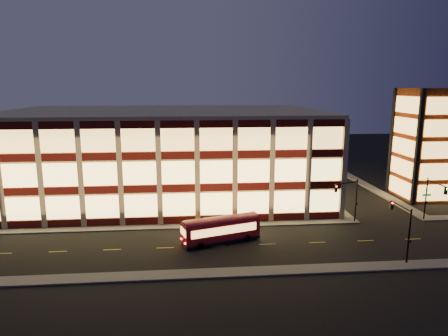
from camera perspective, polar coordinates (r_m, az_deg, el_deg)
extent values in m
plane|color=black|center=(52.92, -5.87, -8.68)|extent=(200.00, 200.00, 0.00)
cube|color=#514F4C|center=(53.97, -9.08, -8.27)|extent=(54.00, 2.00, 0.15)
cube|color=#514F4C|center=(72.54, 12.79, -3.23)|extent=(2.00, 30.00, 0.15)
cube|color=#514F4C|center=(76.61, 20.66, -2.91)|extent=(2.00, 30.00, 0.15)
cube|color=#514F4C|center=(40.94, -6.07, -14.89)|extent=(100.00, 2.00, 0.15)
cube|color=tan|center=(67.71, -8.38, 1.89)|extent=(50.00, 30.00, 14.00)
cube|color=tan|center=(66.88, -8.56, 8.02)|extent=(50.40, 30.40, 0.50)
cube|color=#470C0A|center=(54.60, -9.04, -7.39)|extent=(50.10, 0.25, 1.00)
cube|color=#FFD76B|center=(53.98, -9.10, -5.27)|extent=(49.00, 0.20, 3.00)
cube|color=#470C0A|center=(72.13, 12.15, -2.81)|extent=(0.25, 30.10, 1.00)
cube|color=#FFD76B|center=(71.64, 12.20, -1.18)|extent=(0.20, 29.00, 3.00)
cube|color=#470C0A|center=(53.34, -9.19, -2.92)|extent=(50.10, 0.25, 1.00)
cube|color=#FFD76B|center=(52.88, -9.26, -0.71)|extent=(49.00, 0.20, 3.00)
cube|color=#470C0A|center=(71.18, 12.30, 0.62)|extent=(0.25, 30.10, 1.00)
cube|color=#FFD76B|center=(70.82, 12.35, 2.29)|extent=(0.20, 29.00, 3.00)
cube|color=#470C0A|center=(52.42, -9.34, 1.74)|extent=(50.10, 0.25, 1.00)
cube|color=#FFD76B|center=(52.13, -9.41, 4.02)|extent=(49.00, 0.20, 3.00)
cube|color=#470C0A|center=(70.50, 12.45, 4.14)|extent=(0.25, 30.10, 1.00)
cube|color=#FFD76B|center=(70.26, 12.51, 5.83)|extent=(0.20, 29.00, 3.00)
cube|color=#8C3814|center=(73.59, 27.05, 3.09)|extent=(8.00, 8.00, 18.00)
cube|color=black|center=(68.13, 25.96, 2.60)|extent=(0.60, 0.60, 18.00)
cube|color=black|center=(75.02, 22.85, 3.59)|extent=(0.60, 0.60, 18.00)
cube|color=black|center=(79.08, 27.99, 3.51)|extent=(0.60, 0.60, 18.00)
cube|color=#FFBB59|center=(71.52, 28.23, -3.13)|extent=(6.60, 0.16, 2.60)
cube|color=#FFBB59|center=(72.79, 23.80, -2.49)|extent=(0.16, 6.60, 2.60)
cube|color=#FFBB59|center=(70.81, 28.50, -0.47)|extent=(6.60, 0.16, 2.60)
cube|color=#FFBB59|center=(72.10, 24.02, 0.13)|extent=(0.16, 6.60, 2.60)
cube|color=#FFBB59|center=(70.26, 28.76, 2.25)|extent=(6.60, 0.16, 2.60)
cube|color=#FFBB59|center=(71.56, 24.25, 2.80)|extent=(0.16, 6.60, 2.60)
cube|color=#FFBB59|center=(69.87, 29.03, 4.99)|extent=(6.60, 0.16, 2.60)
cube|color=#FFBB59|center=(71.18, 24.48, 5.50)|extent=(0.16, 6.60, 2.60)
cube|color=#FFBB59|center=(69.65, 29.31, 7.77)|extent=(6.60, 0.16, 2.60)
cube|color=#FFBB59|center=(70.95, 24.71, 8.23)|extent=(0.16, 6.60, 2.60)
cylinder|color=black|center=(57.35, 18.33, -4.46)|extent=(0.18, 0.18, 6.00)
cylinder|color=black|center=(55.34, 17.15, -2.07)|extent=(3.56, 1.63, 0.14)
cube|color=black|center=(54.15, 15.70, -2.83)|extent=(0.32, 0.32, 0.95)
sphere|color=#FF0C05|center=(53.91, 15.78, -2.56)|extent=(0.20, 0.20, 0.20)
cube|color=black|center=(57.29, 18.39, -4.90)|extent=(0.25, 0.18, 0.28)
cylinder|color=black|center=(61.98, 26.87, -3.96)|extent=(0.18, 0.18, 6.00)
cylinder|color=black|center=(59.74, 28.11, -1.95)|extent=(0.14, 4.00, 0.14)
cube|color=black|center=(58.24, 29.12, -2.88)|extent=(0.32, 0.32, 0.95)
sphere|color=#0CFF26|center=(58.03, 29.25, -2.64)|extent=(0.20, 0.20, 0.20)
cube|color=black|center=(61.92, 26.93, -4.36)|extent=(0.25, 0.18, 0.28)
cube|color=#0C7226|center=(61.71, 26.99, -3.46)|extent=(1.20, 0.06, 0.28)
cylinder|color=black|center=(46.09, 24.91, -8.90)|extent=(0.18, 0.18, 6.00)
cylinder|color=black|center=(46.92, 23.98, -4.99)|extent=(0.14, 4.00, 0.14)
cube|color=black|center=(48.74, 22.80, -4.91)|extent=(0.32, 0.32, 0.95)
sphere|color=#FF0C05|center=(48.50, 22.93, -4.63)|extent=(0.20, 0.20, 0.20)
cube|color=black|center=(46.07, 24.99, -9.45)|extent=(0.25, 0.18, 0.28)
cube|color=maroon|center=(48.01, -0.46, -8.76)|extent=(9.56, 5.06, 2.14)
cube|color=black|center=(48.46, -0.46, -10.15)|extent=(9.56, 5.06, 0.33)
cylinder|color=black|center=(46.56, -3.41, -10.99)|extent=(0.88, 0.52, 0.84)
cylinder|color=black|center=(48.35, -4.24, -10.12)|extent=(0.88, 0.52, 0.84)
cylinder|color=black|center=(48.71, 3.30, -9.94)|extent=(0.88, 0.52, 0.84)
cylinder|color=black|center=(50.43, 2.26, -9.16)|extent=(0.88, 0.52, 0.84)
cube|color=#FFBB59|center=(46.88, 0.11, -8.91)|extent=(7.80, 2.57, 0.93)
cube|color=#FFBB59|center=(48.95, -1.00, -8.01)|extent=(7.80, 2.57, 0.93)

